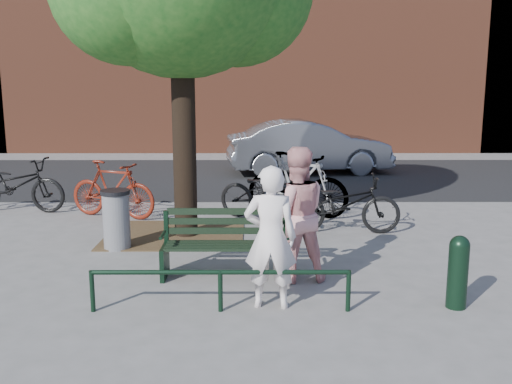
{
  "coord_description": "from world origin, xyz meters",
  "views": [
    {
      "loc": [
        0.4,
        -7.53,
        2.65
      ],
      "look_at": [
        0.42,
        1.0,
        1.01
      ],
      "focal_mm": 40.0,
      "sensor_mm": 36.0,
      "label": 1
    }
  ],
  "objects_px": {
    "park_bench": "(226,242)",
    "person_left": "(270,237)",
    "bicycle_c": "(268,193)",
    "litter_bin": "(116,219)",
    "person_right": "(295,214)",
    "bollard": "(458,269)",
    "parked_car": "(309,147)"
  },
  "relations": [
    {
      "from": "park_bench",
      "to": "person_left",
      "type": "height_order",
      "value": "person_left"
    },
    {
      "from": "person_right",
      "to": "bicycle_c",
      "type": "height_order",
      "value": "person_right"
    },
    {
      "from": "person_right",
      "to": "parked_car",
      "type": "distance_m",
      "value": 9.32
    },
    {
      "from": "park_bench",
      "to": "person_left",
      "type": "relative_size",
      "value": 1.01
    },
    {
      "from": "person_right",
      "to": "bollard",
      "type": "bearing_deg",
      "value": 143.84
    },
    {
      "from": "person_left",
      "to": "bollard",
      "type": "relative_size",
      "value": 1.93
    },
    {
      "from": "litter_bin",
      "to": "bicycle_c",
      "type": "bearing_deg",
      "value": 38.09
    },
    {
      "from": "bollard",
      "to": "person_left",
      "type": "bearing_deg",
      "value": 178.99
    },
    {
      "from": "park_bench",
      "to": "person_left",
      "type": "bearing_deg",
      "value": -62.52
    },
    {
      "from": "person_left",
      "to": "litter_bin",
      "type": "relative_size",
      "value": 1.78
    },
    {
      "from": "person_left",
      "to": "person_right",
      "type": "distance_m",
      "value": 1.02
    },
    {
      "from": "person_left",
      "to": "parked_car",
      "type": "distance_m",
      "value": 10.32
    },
    {
      "from": "person_left",
      "to": "bicycle_c",
      "type": "xyz_separation_m",
      "value": [
        0.08,
        4.39,
        -0.32
      ]
    },
    {
      "from": "litter_bin",
      "to": "park_bench",
      "type": "bearing_deg",
      "value": -35.74
    },
    {
      "from": "park_bench",
      "to": "bicycle_c",
      "type": "distance_m",
      "value": 3.33
    },
    {
      "from": "park_bench",
      "to": "person_left",
      "type": "distance_m",
      "value": 1.33
    },
    {
      "from": "park_bench",
      "to": "person_right",
      "type": "xyz_separation_m",
      "value": [
        0.95,
        -0.17,
        0.43
      ]
    },
    {
      "from": "bollard",
      "to": "parked_car",
      "type": "height_order",
      "value": "parked_car"
    },
    {
      "from": "litter_bin",
      "to": "parked_car",
      "type": "relative_size",
      "value": 0.2
    },
    {
      "from": "park_bench",
      "to": "bollard",
      "type": "relative_size",
      "value": 1.96
    },
    {
      "from": "person_left",
      "to": "parked_car",
      "type": "xyz_separation_m",
      "value": [
        1.42,
        10.22,
        -0.08
      ]
    },
    {
      "from": "person_left",
      "to": "parked_car",
      "type": "height_order",
      "value": "person_left"
    },
    {
      "from": "person_right",
      "to": "bollard",
      "type": "xyz_separation_m",
      "value": [
        1.86,
        -0.99,
        -0.44
      ]
    },
    {
      "from": "bicycle_c",
      "to": "litter_bin",
      "type": "bearing_deg",
      "value": 152.17
    },
    {
      "from": "park_bench",
      "to": "bollard",
      "type": "bearing_deg",
      "value": -22.56
    },
    {
      "from": "park_bench",
      "to": "bicycle_c",
      "type": "xyz_separation_m",
      "value": [
        0.66,
        3.26,
        0.06
      ]
    },
    {
      "from": "park_bench",
      "to": "person_right",
      "type": "relative_size",
      "value": 0.95
    },
    {
      "from": "park_bench",
      "to": "bollard",
      "type": "distance_m",
      "value": 3.04
    },
    {
      "from": "litter_bin",
      "to": "bollard",
      "type": "bearing_deg",
      "value": -28.15
    },
    {
      "from": "bollard",
      "to": "parked_car",
      "type": "xyz_separation_m",
      "value": [
        -0.81,
        10.26,
        0.31
      ]
    },
    {
      "from": "person_right",
      "to": "bollard",
      "type": "height_order",
      "value": "person_right"
    },
    {
      "from": "park_bench",
      "to": "person_right",
      "type": "distance_m",
      "value": 1.06
    }
  ]
}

